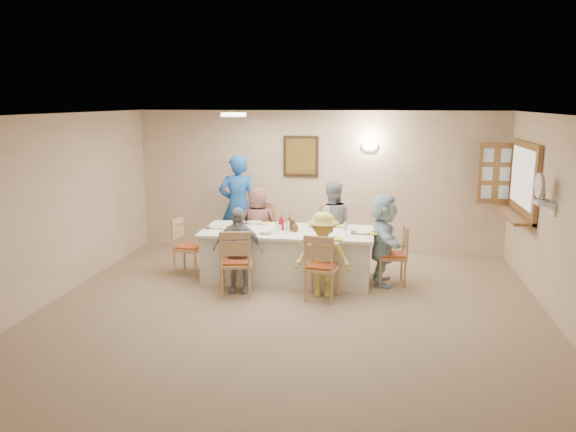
% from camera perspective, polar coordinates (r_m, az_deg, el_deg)
% --- Properties ---
extents(ground, '(7.00, 7.00, 0.00)m').
position_cam_1_polar(ground, '(6.96, -0.19, -10.89)').
color(ground, '#917A5C').
extents(room_walls, '(7.00, 7.00, 7.00)m').
position_cam_1_polar(room_walls, '(6.53, -0.20, 1.48)').
color(room_walls, '#C2AD91').
rests_on(room_walls, ground).
extents(wall_picture, '(0.62, 0.05, 0.72)m').
position_cam_1_polar(wall_picture, '(9.95, 1.31, 6.07)').
color(wall_picture, '#3D2315').
rests_on(wall_picture, room_walls).
extents(wall_sconce, '(0.26, 0.09, 0.18)m').
position_cam_1_polar(wall_sconce, '(9.82, 8.31, 7.05)').
color(wall_sconce, white).
rests_on(wall_sconce, room_walls).
extents(ceiling_light, '(0.36, 0.36, 0.05)m').
position_cam_1_polar(ceiling_light, '(8.11, -5.57, 10.20)').
color(ceiling_light, white).
rests_on(ceiling_light, room_walls).
extents(serving_hatch, '(0.06, 1.50, 1.15)m').
position_cam_1_polar(serving_hatch, '(9.09, 22.87, 3.36)').
color(serving_hatch, brown).
rests_on(serving_hatch, room_walls).
extents(hatch_sill, '(0.30, 1.50, 0.05)m').
position_cam_1_polar(hatch_sill, '(9.14, 21.88, 0.14)').
color(hatch_sill, brown).
rests_on(hatch_sill, room_walls).
extents(shutter_door, '(0.55, 0.04, 1.00)m').
position_cam_1_polar(shutter_door, '(9.77, 20.35, 4.06)').
color(shutter_door, brown).
rests_on(shutter_door, room_walls).
extents(fan_shelf, '(0.22, 0.36, 0.03)m').
position_cam_1_polar(fan_shelf, '(7.79, 24.53, 1.23)').
color(fan_shelf, white).
rests_on(fan_shelf, room_walls).
extents(desk_fan, '(0.30, 0.30, 0.28)m').
position_cam_1_polar(desk_fan, '(7.76, 24.41, 2.32)').
color(desk_fan, '#A5A5A8').
rests_on(desk_fan, fan_shelf).
extents(dining_table, '(2.56, 1.08, 0.76)m').
position_cam_1_polar(dining_table, '(8.51, -0.04, -3.94)').
color(dining_table, white).
rests_on(dining_table, ground).
extents(chair_back_left, '(0.56, 0.56, 1.00)m').
position_cam_1_polar(chair_back_left, '(9.34, -2.90, -1.76)').
color(chair_back_left, tan).
rests_on(chair_back_left, ground).
extents(chair_back_right, '(0.49, 0.49, 0.98)m').
position_cam_1_polar(chair_back_right, '(9.18, 4.46, -2.11)').
color(chair_back_right, tan).
rests_on(chair_back_right, ground).
extents(chair_front_left, '(0.54, 0.54, 0.96)m').
position_cam_1_polar(chair_front_left, '(7.84, -5.31, -4.61)').
color(chair_front_left, tan).
rests_on(chair_front_left, ground).
extents(chair_front_right, '(0.51, 0.51, 0.94)m').
position_cam_1_polar(chair_front_right, '(7.65, 3.47, -5.09)').
color(chair_front_right, tan).
rests_on(chair_front_right, ground).
extents(chair_left_end, '(0.47, 0.47, 0.89)m').
position_cam_1_polar(chair_left_end, '(8.86, -10.00, -3.07)').
color(chair_left_end, tan).
rests_on(chair_left_end, ground).
extents(chair_right_end, '(0.47, 0.47, 0.89)m').
position_cam_1_polar(chair_right_end, '(8.39, 10.49, -3.88)').
color(chair_right_end, tan).
rests_on(chair_right_end, ground).
extents(diner_back_left, '(0.75, 0.59, 1.30)m').
position_cam_1_polar(diner_back_left, '(9.20, -3.06, -1.04)').
color(diner_back_left, brown).
rests_on(diner_back_left, ground).
extents(diner_back_right, '(0.89, 0.79, 1.43)m').
position_cam_1_polar(diner_back_right, '(9.01, 4.42, -0.88)').
color(diner_back_right, '#9AA2AA').
rests_on(diner_back_right, ground).
extents(diner_front_left, '(0.75, 0.38, 1.22)m').
position_cam_1_polar(diner_front_left, '(7.92, -5.12, -3.45)').
color(diner_front_left, '#9C9DA5').
rests_on(diner_front_left, ground).
extents(diner_front_right, '(0.78, 0.45, 1.19)m').
position_cam_1_polar(diner_front_right, '(7.73, 3.57, -3.93)').
color(diner_front_right, '#F1DD5D').
rests_on(diner_front_right, ground).
extents(diner_right_end, '(1.30, 0.57, 1.34)m').
position_cam_1_polar(diner_right_end, '(8.33, 9.66, -2.37)').
color(diner_right_end, silver).
rests_on(diner_right_end, ground).
extents(caregiver, '(0.88, 0.78, 1.77)m').
position_cam_1_polar(caregiver, '(9.70, -5.10, 1.03)').
color(caregiver, '#1D59B3').
rests_on(caregiver, ground).
extents(placemat_fl, '(0.37, 0.27, 0.01)m').
position_cam_1_polar(placemat_fl, '(8.13, -4.69, -1.94)').
color(placemat_fl, '#472B19').
rests_on(placemat_fl, dining_table).
extents(plate_fl, '(0.26, 0.26, 0.02)m').
position_cam_1_polar(plate_fl, '(8.12, -4.69, -1.87)').
color(plate_fl, white).
rests_on(plate_fl, dining_table).
extents(napkin_fl, '(0.13, 0.13, 0.01)m').
position_cam_1_polar(napkin_fl, '(8.04, -3.53, -2.02)').
color(napkin_fl, '#F7FF35').
rests_on(napkin_fl, dining_table).
extents(placemat_fr, '(0.33, 0.25, 0.01)m').
position_cam_1_polar(placemat_fr, '(7.93, 3.77, -2.26)').
color(placemat_fr, '#472B19').
rests_on(placemat_fr, dining_table).
extents(plate_fr, '(0.24, 0.24, 0.01)m').
position_cam_1_polar(plate_fr, '(7.93, 3.77, -2.19)').
color(plate_fr, white).
rests_on(plate_fr, dining_table).
extents(napkin_fr, '(0.15, 0.15, 0.01)m').
position_cam_1_polar(napkin_fr, '(7.87, 5.04, -2.35)').
color(napkin_fr, '#F7FF35').
rests_on(napkin_fr, dining_table).
extents(placemat_bl, '(0.32, 0.24, 0.01)m').
position_cam_1_polar(placemat_bl, '(8.92, -3.42, -0.69)').
color(placemat_bl, '#472B19').
rests_on(placemat_bl, dining_table).
extents(plate_bl, '(0.24, 0.24, 0.02)m').
position_cam_1_polar(plate_bl, '(8.92, -3.42, -0.62)').
color(plate_bl, white).
rests_on(plate_bl, dining_table).
extents(napkin_bl, '(0.13, 0.13, 0.01)m').
position_cam_1_polar(napkin_bl, '(8.84, -2.35, -0.75)').
color(napkin_bl, '#F7FF35').
rests_on(napkin_bl, dining_table).
extents(placemat_br, '(0.37, 0.27, 0.01)m').
position_cam_1_polar(placemat_br, '(8.75, 4.28, -0.95)').
color(placemat_br, '#472B19').
rests_on(placemat_br, dining_table).
extents(plate_br, '(0.24, 0.24, 0.01)m').
position_cam_1_polar(plate_br, '(8.75, 4.28, -0.89)').
color(plate_br, white).
rests_on(plate_br, dining_table).
extents(napkin_br, '(0.14, 0.14, 0.01)m').
position_cam_1_polar(napkin_br, '(8.69, 5.44, -1.02)').
color(napkin_br, '#F7FF35').
rests_on(napkin_br, dining_table).
extents(placemat_le, '(0.33, 0.25, 0.01)m').
position_cam_1_polar(placemat_le, '(8.65, -7.25, -1.16)').
color(placemat_le, '#472B19').
rests_on(placemat_le, dining_table).
extents(plate_le, '(0.25, 0.25, 0.02)m').
position_cam_1_polar(plate_le, '(8.65, -7.26, -1.10)').
color(plate_le, white).
rests_on(plate_le, dining_table).
extents(napkin_le, '(0.14, 0.14, 0.01)m').
position_cam_1_polar(napkin_le, '(8.55, -6.19, -1.23)').
color(napkin_le, '#F7FF35').
rests_on(napkin_le, dining_table).
extents(placemat_re, '(0.35, 0.26, 0.01)m').
position_cam_1_polar(placemat_re, '(8.31, 7.61, -1.69)').
color(placemat_re, '#472B19').
rests_on(placemat_re, dining_table).
extents(plate_re, '(0.23, 0.23, 0.01)m').
position_cam_1_polar(plate_re, '(8.31, 7.61, -1.63)').
color(plate_re, white).
rests_on(plate_re, dining_table).
extents(napkin_re, '(0.15, 0.15, 0.01)m').
position_cam_1_polar(napkin_re, '(8.26, 8.85, -1.77)').
color(napkin_re, '#F7FF35').
rests_on(napkin_re, dining_table).
extents(teacup_a, '(0.14, 0.14, 0.08)m').
position_cam_1_polar(teacup_a, '(8.22, -5.81, -1.52)').
color(teacup_a, white).
rests_on(teacup_a, dining_table).
extents(teacup_b, '(0.13, 0.13, 0.09)m').
position_cam_1_polar(teacup_b, '(8.83, 2.98, -0.53)').
color(teacup_b, white).
rests_on(teacup_b, dining_table).
extents(bowl_a, '(0.30, 0.30, 0.05)m').
position_cam_1_polar(bowl_a, '(8.20, -2.26, -1.62)').
color(bowl_a, white).
rests_on(bowl_a, dining_table).
extents(bowl_b, '(0.26, 0.26, 0.06)m').
position_cam_1_polar(bowl_b, '(8.60, 2.65, -0.99)').
color(bowl_b, white).
rests_on(bowl_b, dining_table).
extents(condiment_ketchup, '(0.12, 0.13, 0.23)m').
position_cam_1_polar(condiment_ketchup, '(8.40, -0.68, -0.65)').
color(condiment_ketchup, red).
rests_on(condiment_ketchup, dining_table).
extents(condiment_brown, '(0.17, 0.17, 0.22)m').
position_cam_1_polar(condiment_brown, '(8.43, 0.16, -0.64)').
color(condiment_brown, '#4F3115').
rests_on(condiment_brown, dining_table).
extents(condiment_malt, '(0.19, 0.19, 0.15)m').
position_cam_1_polar(condiment_malt, '(8.33, 0.69, -1.05)').
color(condiment_malt, '#4F3115').
rests_on(condiment_malt, dining_table).
extents(drinking_glass, '(0.07, 0.07, 0.11)m').
position_cam_1_polar(drinking_glass, '(8.47, -0.99, -0.97)').
color(drinking_glass, silver).
rests_on(drinking_glass, dining_table).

